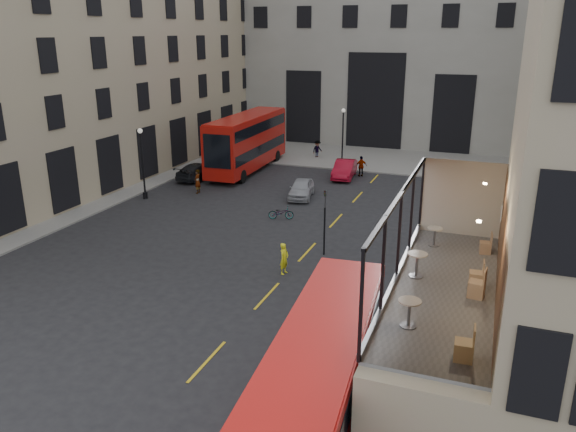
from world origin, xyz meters
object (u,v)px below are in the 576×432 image
(cyclist, at_px, (284,259))
(pedestrian_e, at_px, (197,181))
(street_lamp_b, at_px, (343,140))
(car_a, at_px, (301,189))
(bicycle, at_px, (281,213))
(cafe_chair_a, at_px, (464,349))
(car_b, at_px, (345,169))
(bus_near, at_px, (321,384))
(cafe_table_mid, at_px, (417,261))
(street_lamp_a, at_px, (143,168))
(cafe_chair_d, at_px, (486,247))
(traffic_light_near, at_px, (325,214))
(pedestrian_b, at_px, (317,149))
(traffic_light_far, at_px, (227,145))
(cafe_chair_b, at_px, (477,278))
(cafe_table_near, at_px, (409,309))
(pedestrian_a, at_px, (240,170))
(pedestrian_d, at_px, (466,170))
(bus_far, at_px, (247,140))
(pedestrian_c, at_px, (361,166))
(cafe_table_far, at_px, (435,234))
(car_c, at_px, (199,171))
(cafe_chair_c, at_px, (477,288))

(cyclist, distance_m, pedestrian_e, 16.82)
(street_lamp_b, distance_m, car_a, 11.68)
(bicycle, distance_m, cafe_chair_a, 25.11)
(cafe_chair_a, bearing_deg, car_b, 109.49)
(bus_near, xyz_separation_m, cafe_chair_a, (3.82, -0.95, 2.54))
(cafe_table_mid, bearing_deg, street_lamp_a, 142.07)
(cafe_chair_a, xyz_separation_m, cafe_chair_d, (0.22, 7.33, -0.04))
(traffic_light_near, xyz_separation_m, pedestrian_b, (-8.09, 24.06, -1.52))
(traffic_light_far, distance_m, cafe_chair_b, 35.62)
(cafe_table_near, distance_m, cafe_chair_b, 3.64)
(bicycle, xyz_separation_m, cafe_chair_b, (12.97, -16.65, 4.41))
(pedestrian_a, bearing_deg, car_b, 38.41)
(street_lamp_b, relative_size, car_b, 1.16)
(traffic_light_near, distance_m, pedestrian_b, 25.43)
(cafe_chair_b, bearing_deg, pedestrian_d, 93.68)
(cyclist, bearing_deg, car_b, 16.33)
(traffic_light_near, distance_m, bicycle, 7.10)
(bicycle, height_order, pedestrian_d, pedestrian_d)
(bus_near, relative_size, bicycle, 6.25)
(pedestrian_b, bearing_deg, cafe_chair_d, -124.75)
(street_lamp_a, height_order, pedestrian_b, street_lamp_a)
(pedestrian_b, distance_m, pedestrian_d, 14.83)
(bus_far, xyz_separation_m, pedestrian_c, (10.18, 1.38, -1.91))
(pedestrian_a, height_order, pedestrian_b, pedestrian_b)
(pedestrian_e, height_order, cafe_table_mid, cafe_table_mid)
(cafe_table_far, bearing_deg, cafe_chair_d, -3.87)
(traffic_light_far, distance_m, bus_far, 1.89)
(cafe_table_mid, bearing_deg, bicycle, 123.81)
(car_c, relative_size, cafe_table_far, 7.05)
(cafe_chair_a, xyz_separation_m, cafe_chair_c, (0.11, 3.60, 0.01))
(cafe_table_mid, bearing_deg, pedestrian_e, 133.95)
(street_lamp_a, bearing_deg, pedestrian_e, 42.23)
(pedestrian_b, relative_size, cafe_table_near, 2.36)
(cafe_chair_d, bearing_deg, pedestrian_d, 94.37)
(cafe_chair_a, bearing_deg, bicycle, 121.49)
(street_lamp_b, xyz_separation_m, car_a, (-0.02, -11.55, -1.70))
(traffic_light_far, height_order, pedestrian_c, traffic_light_far)
(bus_near, distance_m, cafe_table_far, 7.39)
(cafe_table_mid, bearing_deg, cafe_chair_d, 55.25)
(cafe_table_mid, bearing_deg, pedestrian_c, 106.43)
(cyclist, distance_m, pedestrian_c, 21.71)
(cyclist, relative_size, cafe_chair_a, 1.87)
(pedestrian_d, bearing_deg, cafe_table_near, 132.55)
(car_a, relative_size, cafe_chair_b, 4.92)
(car_b, height_order, cafe_table_far, cafe_table_far)
(car_b, xyz_separation_m, pedestrian_a, (-8.33, -3.39, 0.00))
(car_a, height_order, bicycle, car_a)
(pedestrian_b, distance_m, pedestrian_c, 8.07)
(cafe_chair_c, bearing_deg, pedestrian_a, 127.43)
(street_lamp_b, relative_size, pedestrian_c, 2.97)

